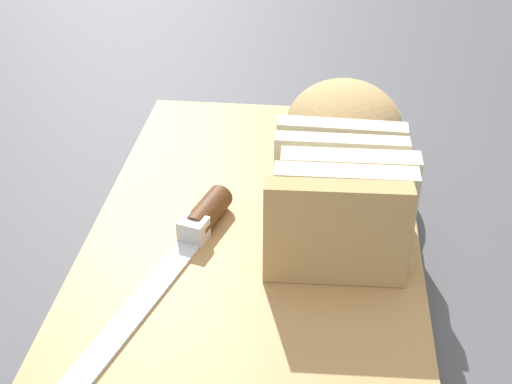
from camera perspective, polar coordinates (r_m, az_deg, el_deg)
name	(u,v)px	position (r m, az deg, el deg)	size (l,w,h in m)	color
ground_plane	(256,236)	(0.65, 0.00, -3.57)	(3.00, 3.00, 0.00)	#4C4C51
cutting_board	(256,228)	(0.65, 0.00, -2.92)	(0.47, 0.29, 0.02)	tan
bread_loaf	(343,154)	(0.66, 6.97, 3.04)	(0.26, 0.13, 0.09)	tan
bread_knife	(191,234)	(0.61, -5.21, -3.36)	(0.24, 0.09, 0.02)	silver
crumb_near_knife	(302,214)	(0.65, 3.72, -1.81)	(0.00, 0.00, 0.00)	#996633
crumb_near_loaf	(334,230)	(0.63, 6.26, -3.08)	(0.00, 0.00, 0.00)	#996633
crumb_stray_left	(284,203)	(0.66, 2.28, -0.88)	(0.01, 0.01, 0.01)	#996633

